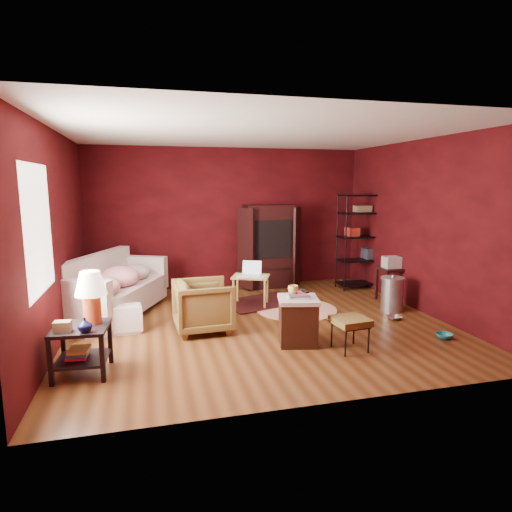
{
  "coord_description": "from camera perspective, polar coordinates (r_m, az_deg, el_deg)",
  "views": [
    {
      "loc": [
        -1.58,
        -6.03,
        2.08
      ],
      "look_at": [
        0.0,
        0.2,
        1.0
      ],
      "focal_mm": 30.0,
      "sensor_mm": 36.0,
      "label": 1
    }
  ],
  "objects": [
    {
      "name": "hamper",
      "position": [
        5.7,
        5.61,
        -8.45
      ],
      "size": [
        0.61,
        0.61,
        0.71
      ],
      "rotation": [
        0.0,
        0.0,
        -0.23
      ],
      "color": "#401B0E",
      "rests_on": "ground"
    },
    {
      "name": "armchair",
      "position": [
        6.18,
        -7.02,
        -6.28
      ],
      "size": [
        0.77,
        0.82,
        0.81
      ],
      "primitive_type": "imported",
      "rotation": [
        0.0,
        0.0,
        1.62
      ],
      "color": "black",
      "rests_on": "ground"
    },
    {
      "name": "sofa_cushions",
      "position": [
        7.18,
        -18.43,
        -4.15
      ],
      "size": [
        1.64,
        2.3,
        0.9
      ],
      "rotation": [
        0.0,
        0.0,
        -0.43
      ],
      "color": "beige",
      "rests_on": "sofa"
    },
    {
      "name": "mug",
      "position": [
        5.54,
        4.98,
        -4.32
      ],
      "size": [
        0.14,
        0.12,
        0.13
      ],
      "primitive_type": "imported",
      "rotation": [
        0.0,
        0.0,
        0.1
      ],
      "color": "#E1CA6E",
      "rests_on": "hamper"
    },
    {
      "name": "vase",
      "position": [
        4.88,
        -21.86,
        -8.56
      ],
      "size": [
        0.18,
        0.18,
        0.15
      ],
      "primitive_type": "imported",
      "rotation": [
        0.0,
        0.0,
        -0.21
      ],
      "color": "#0C1040",
      "rests_on": "side_table"
    },
    {
      "name": "trash_can",
      "position": [
        7.46,
        17.69,
        -4.83
      ],
      "size": [
        0.51,
        0.51,
        0.61
      ],
      "rotation": [
        0.0,
        0.0,
        -0.39
      ],
      "color": "#B9BCC2",
      "rests_on": "ground"
    },
    {
      "name": "rug_round",
      "position": [
        7.28,
        5.36,
        -7.05
      ],
      "size": [
        1.49,
        1.49,
        0.01
      ],
      "rotation": [
        0.0,
        0.0,
        0.1
      ],
      "color": "white",
      "rests_on": "ground"
    },
    {
      "name": "rug_oriental",
      "position": [
        7.63,
        0.61,
        -6.13
      ],
      "size": [
        1.55,
        1.27,
        0.01
      ],
      "rotation": [
        0.0,
        0.0,
        0.32
      ],
      "color": "#521618",
      "rests_on": "ground"
    },
    {
      "name": "pet_bowl_turquoise",
      "position": [
        6.45,
        23.86,
        -9.1
      ],
      "size": [
        0.23,
        0.14,
        0.22
      ],
      "primitive_type": "imported",
      "rotation": [
        0.0,
        0.0,
        -0.37
      ],
      "color": "teal",
      "rests_on": "ground"
    },
    {
      "name": "tv_armoire",
      "position": [
        8.66,
        1.71,
        1.52
      ],
      "size": [
        1.32,
        0.69,
        1.67
      ],
      "rotation": [
        0.0,
        0.0,
        -0.0
      ],
      "color": "black",
      "rests_on": "ground"
    },
    {
      "name": "sofa",
      "position": [
        7.16,
        -18.49,
        -4.59
      ],
      "size": [
        0.71,
        2.04,
        0.79
      ],
      "primitive_type": "imported",
      "rotation": [
        0.0,
        0.0,
        1.63
      ],
      "color": "beige",
      "rests_on": "ground"
    },
    {
      "name": "small_stand",
      "position": [
        8.0,
        17.58,
        -1.52
      ],
      "size": [
        0.41,
        0.41,
        0.81
      ],
      "rotation": [
        0.0,
        0.0,
        0.0
      ],
      "color": "black",
      "rests_on": "ground"
    },
    {
      "name": "laptop_desk",
      "position": [
        7.36,
        -0.7,
        -3.07
      ],
      "size": [
        0.74,
        0.65,
        0.76
      ],
      "rotation": [
        0.0,
        0.0,
        -0.4
      ],
      "color": "#E4D768",
      "rests_on": "ground"
    },
    {
      "name": "pet_bowl_steel",
      "position": [
        7.04,
        17.97,
        -7.2
      ],
      "size": [
        0.22,
        0.06,
        0.22
      ],
      "primitive_type": "imported",
      "rotation": [
        0.0,
        0.0,
        0.03
      ],
      "color": "silver",
      "rests_on": "ground"
    },
    {
      "name": "wire_shelving",
      "position": [
        8.79,
        13.94,
        2.43
      ],
      "size": [
        0.93,
        0.42,
        1.89
      ],
      "rotation": [
        0.0,
        0.0,
        0.02
      ],
      "color": "black",
      "rests_on": "ground"
    },
    {
      "name": "room",
      "position": [
        6.25,
        0.13,
        3.32
      ],
      "size": [
        5.54,
        5.04,
        2.84
      ],
      "color": "brown",
      "rests_on": "ground"
    },
    {
      "name": "footstool",
      "position": [
        5.57,
        12.48,
        -8.61
      ],
      "size": [
        0.45,
        0.45,
        0.42
      ],
      "rotation": [
        0.0,
        0.0,
        0.1
      ],
      "color": "black",
      "rests_on": "ground"
    },
    {
      "name": "side_table",
      "position": [
        5.1,
        -21.7,
        -7.04
      ],
      "size": [
        0.62,
        0.62,
        1.14
      ],
      "rotation": [
        0.0,
        0.0,
        -0.07
      ],
      "color": "black",
      "rests_on": "ground"
    }
  ]
}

